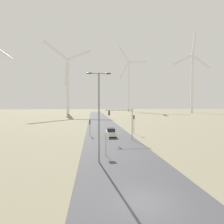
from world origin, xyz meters
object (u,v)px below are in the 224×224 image
at_px(traffic_light_mast_overhead, 123,117).
at_px(wind_turbine_left, 68,80).
at_px(stop_sign_near, 106,140).
at_px(streetlamp, 99,107).
at_px(traffic_light_post_near_right, 134,120).
at_px(wind_turbine_right, 192,78).
at_px(wind_turbine_center, 129,82).
at_px(car_approaching, 111,132).
at_px(traffic_light_post_near_left, 90,124).

relative_size(traffic_light_mast_overhead, wind_turbine_left, 0.11).
distance_m(stop_sign_near, wind_turbine_left, 114.69).
relative_size(streetlamp, traffic_light_mast_overhead, 1.73).
distance_m(stop_sign_near, traffic_light_post_near_right, 18.30).
xyz_separation_m(traffic_light_mast_overhead, wind_turbine_right, (81.87, 113.09, 26.31)).
bearing_deg(stop_sign_near, wind_turbine_center, 77.11).
relative_size(wind_turbine_center, wind_turbine_right, 1.02).
xyz_separation_m(car_approaching, wind_turbine_right, (83.72, 109.60, 29.66)).
distance_m(streetlamp, traffic_light_mast_overhead, 13.68).
xyz_separation_m(wind_turbine_left, wind_turbine_right, (105.67, 12.37, 5.04)).
xyz_separation_m(streetlamp, wind_turbine_left, (-18.88, 113.31, 19.19)).
relative_size(streetlamp, car_approaching, 2.47).
distance_m(stop_sign_near, wind_turbine_right, 152.54).
xyz_separation_m(streetlamp, wind_turbine_center, (38.71, 167.57, 25.97)).
bearing_deg(traffic_light_mast_overhead, stop_sign_near, -111.87).
distance_m(traffic_light_mast_overhead, wind_turbine_center, 161.08).
bearing_deg(stop_sign_near, car_approaching, 81.13).
height_order(wind_turbine_center, wind_turbine_right, wind_turbine_center).
bearing_deg(traffic_light_mast_overhead, streetlamp, -111.33).
bearing_deg(car_approaching, stop_sign_near, -98.87).
distance_m(streetlamp, car_approaching, 17.25).
bearing_deg(wind_turbine_center, streetlamp, -103.01).
relative_size(car_approaching, wind_turbine_left, 0.08).
bearing_deg(stop_sign_near, wind_turbine_left, 100.20).
bearing_deg(wind_turbine_right, traffic_light_post_near_right, -126.28).
relative_size(stop_sign_near, traffic_light_post_near_right, 0.68).
bearing_deg(wind_turbine_left, traffic_light_mast_overhead, -76.70).
height_order(traffic_light_post_near_left, traffic_light_mast_overhead, traffic_light_mast_overhead).
relative_size(traffic_light_post_near_right, car_approaching, 1.03).
relative_size(stop_sign_near, wind_turbine_left, 0.05).
xyz_separation_m(streetlamp, traffic_light_post_near_right, (8.75, 19.37, -3.24)).
xyz_separation_m(car_approaching, wind_turbine_center, (35.64, 151.49, 31.40)).
bearing_deg(traffic_light_post_near_left, stop_sign_near, -81.59).
distance_m(traffic_light_post_near_left, traffic_light_mast_overhead, 8.63).
bearing_deg(wind_turbine_right, streetlamp, -124.63).
bearing_deg(traffic_light_mast_overhead, wind_turbine_right, 54.10).
height_order(stop_sign_near, car_approaching, stop_sign_near).
height_order(car_approaching, wind_turbine_right, wind_turbine_right).
relative_size(streetlamp, wind_turbine_center, 0.14).
bearing_deg(traffic_light_post_near_right, wind_turbine_center, 78.57).
xyz_separation_m(stop_sign_near, traffic_light_post_near_right, (7.76, 16.54, 1.09)).
bearing_deg(wind_turbine_center, car_approaching, -103.24).
height_order(traffic_light_post_near_left, wind_turbine_left, wind_turbine_left).
relative_size(traffic_light_post_near_right, wind_turbine_left, 0.08).
distance_m(streetlamp, traffic_light_post_near_right, 21.50).
xyz_separation_m(streetlamp, traffic_light_post_near_left, (-1.29, 18.29, -3.93)).
bearing_deg(traffic_light_post_near_right, stop_sign_near, -115.12).
xyz_separation_m(wind_turbine_center, wind_turbine_right, (48.08, -41.89, -1.74)).
height_order(traffic_light_mast_overhead, wind_turbine_left, wind_turbine_left).
height_order(traffic_light_post_near_right, car_approaching, traffic_light_post_near_right).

